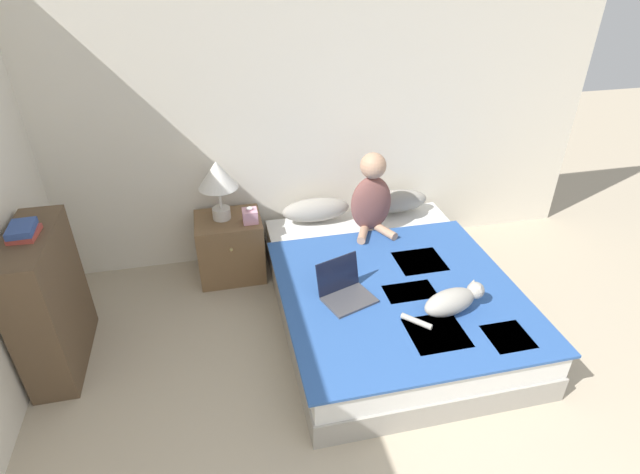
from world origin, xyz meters
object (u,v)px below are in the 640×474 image
object	(u,v)px
nightstand	(230,247)
book_stack_top	(23,231)
bookshelf	(49,302)
table_lamp	(217,178)
tissue_box	(250,216)
pillow_far	(395,201)
laptop_open	(345,291)
pillow_near	(316,210)
cat_tabby	(453,301)
bed	(389,295)
person_sitting	(372,197)

from	to	relation	value
nightstand	book_stack_top	world-z (taller)	book_stack_top
bookshelf	book_stack_top	bearing A→B (deg)	127.70
table_lamp	tissue_box	size ratio (longest dim) A/B	3.62
pillow_far	laptop_open	bearing A→B (deg)	-124.67
pillow_near	laptop_open	distance (m)	1.12
cat_tabby	bookshelf	size ratio (longest dim) A/B	0.60
pillow_near	pillow_far	size ratio (longest dim) A/B	1.00
book_stack_top	bed	bearing A→B (deg)	-1.29
laptop_open	bookshelf	distance (m)	1.97
bed	person_sitting	bearing A→B (deg)	85.91
bed	nightstand	xyz separation A→B (m)	(-1.15, 0.84, 0.08)
pillow_far	cat_tabby	xyz separation A→B (m)	(-0.12, -1.43, -0.01)
bed	pillow_far	xyz separation A→B (m)	(0.37, 0.94, 0.30)
cat_tabby	book_stack_top	bearing A→B (deg)	155.08
tissue_box	laptop_open	bearing A→B (deg)	-59.23
bookshelf	nightstand	bearing A→B (deg)	32.88
person_sitting	tissue_box	world-z (taller)	person_sitting
pillow_far	book_stack_top	xyz separation A→B (m)	(-2.74, -0.88, 0.56)
book_stack_top	person_sitting	bearing A→B (deg)	14.47
bed	cat_tabby	size ratio (longest dim) A/B	3.50
nightstand	book_stack_top	bearing A→B (deg)	-147.31
pillow_near	person_sitting	bearing A→B (deg)	-31.79
nightstand	laptop_open	bearing A→B (deg)	-54.16
bed	pillow_near	xyz separation A→B (m)	(-0.37, 0.94, 0.30)
tissue_box	bookshelf	distance (m)	1.57
bookshelf	bed	bearing A→B (deg)	-1.19
table_lamp	tissue_box	xyz separation A→B (m)	(0.22, -0.11, -0.31)
person_sitting	laptop_open	bearing A→B (deg)	-117.82
person_sitting	table_lamp	distance (m)	1.27
nightstand	pillow_near	bearing A→B (deg)	7.26
pillow_far	person_sitting	bearing A→B (deg)	-141.04
bed	tissue_box	size ratio (longest dim) A/B	15.21
person_sitting	laptop_open	size ratio (longest dim) A/B	1.67
bed	nightstand	size ratio (longest dim) A/B	3.86
person_sitting	nightstand	distance (m)	1.28
laptop_open	tissue_box	xyz separation A→B (m)	(-0.56, 0.93, 0.16)
person_sitting	book_stack_top	world-z (taller)	same
nightstand	bookshelf	world-z (taller)	bookshelf
cat_tabby	tissue_box	xyz separation A→B (m)	(-1.21, 1.24, 0.13)
pillow_near	cat_tabby	bearing A→B (deg)	-66.49
nightstand	tissue_box	size ratio (longest dim) A/B	3.94
laptop_open	tissue_box	world-z (taller)	tissue_box
pillow_near	book_stack_top	distance (m)	2.25
person_sitting	cat_tabby	world-z (taller)	person_sitting
table_lamp	person_sitting	bearing A→B (deg)	-8.47
pillow_far	person_sitting	size ratio (longest dim) A/B	0.86
person_sitting	laptop_open	world-z (taller)	person_sitting
table_lamp	bed	bearing A→B (deg)	-35.94
pillow_near	pillow_far	bearing A→B (deg)	0.00
bed	book_stack_top	world-z (taller)	book_stack_top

